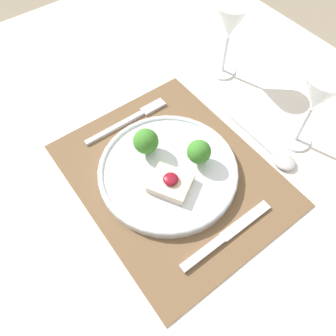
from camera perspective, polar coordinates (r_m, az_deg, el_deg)
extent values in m
plane|color=gray|center=(1.40, 0.35, -17.97)|extent=(8.00, 8.00, 0.00)
cube|color=white|center=(0.70, 0.67, -1.84)|extent=(1.46, 1.23, 0.03)
cylinder|color=white|center=(1.56, 1.89, 18.16)|extent=(0.06, 0.06, 0.74)
cube|color=brown|center=(0.68, 0.68, -1.13)|extent=(0.45, 0.37, 0.00)
cylinder|color=silver|center=(0.68, 0.00, -0.55)|extent=(0.29, 0.29, 0.02)
torus|color=silver|center=(0.67, 0.00, -0.19)|extent=(0.29, 0.29, 0.01)
cube|color=beige|center=(0.64, 0.47, -2.67)|extent=(0.10, 0.10, 0.02)
ellipsoid|color=maroon|center=(0.63, 0.48, -1.94)|extent=(0.03, 0.03, 0.01)
cylinder|color=#84B256|center=(0.69, -3.76, 3.30)|extent=(0.01, 0.01, 0.02)
sphere|color=#387A28|center=(0.67, -3.89, 4.68)|extent=(0.05, 0.05, 0.05)
cylinder|color=#84B256|center=(0.68, 5.23, 1.55)|extent=(0.01, 0.01, 0.02)
sphere|color=#387A28|center=(0.65, 5.41, 2.84)|extent=(0.05, 0.05, 0.05)
cube|color=#B2B2B7|center=(0.76, -9.20, 6.98)|extent=(0.01, 0.15, 0.01)
cube|color=#B2B2B7|center=(0.80, -2.60, 10.59)|extent=(0.02, 0.06, 0.01)
cube|color=#B2B2B7|center=(0.61, 6.03, -14.59)|extent=(0.02, 0.10, 0.01)
cube|color=#B2B2B7|center=(0.65, 13.33, -8.91)|extent=(0.02, 0.12, 0.00)
cube|color=#B2B2B7|center=(0.77, 14.33, 5.79)|extent=(0.15, 0.01, 0.01)
ellipsoid|color=#B2B2B7|center=(0.74, 19.52, 1.18)|extent=(0.05, 0.04, 0.02)
cylinder|color=white|center=(0.79, 21.27, 4.60)|extent=(0.07, 0.07, 0.01)
cylinder|color=white|center=(0.75, 22.49, 6.99)|extent=(0.01, 0.01, 0.10)
cone|color=white|center=(0.69, 24.95, 11.73)|extent=(0.08, 0.08, 0.08)
cylinder|color=white|center=(0.90, 9.39, 16.30)|extent=(0.07, 0.07, 0.01)
cylinder|color=white|center=(0.87, 9.89, 18.90)|extent=(0.01, 0.01, 0.10)
cone|color=white|center=(0.82, 10.90, 23.87)|extent=(0.08, 0.08, 0.08)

